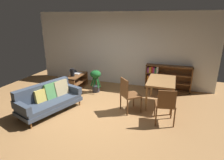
{
  "coord_description": "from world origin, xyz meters",
  "views": [
    {
      "loc": [
        1.96,
        -4.13,
        2.47
      ],
      "look_at": [
        0.36,
        0.65,
        0.8
      ],
      "focal_mm": 30.12,
      "sensor_mm": 36.0,
      "label": 1
    }
  ],
  "objects_px": {
    "open_laptop": "(76,72)",
    "dining_table": "(161,83)",
    "potted_floor_plant": "(96,78)",
    "media_console": "(77,82)",
    "dining_chair_near": "(165,104)",
    "bookshelf": "(165,77)",
    "fabric_couch": "(49,98)",
    "desk_speaker": "(72,72)",
    "dining_chair_far": "(128,93)"
  },
  "relations": [
    {
      "from": "potted_floor_plant",
      "to": "dining_chair_near",
      "type": "distance_m",
      "value": 2.79
    },
    {
      "from": "dining_table",
      "to": "fabric_couch",
      "type": "bearing_deg",
      "value": -154.13
    },
    {
      "from": "dining_table",
      "to": "bookshelf",
      "type": "xyz_separation_m",
      "value": [
        0.03,
        1.35,
        -0.23
      ]
    },
    {
      "from": "open_laptop",
      "to": "media_console",
      "type": "bearing_deg",
      "value": -61.65
    },
    {
      "from": "media_console",
      "to": "dining_table",
      "type": "bearing_deg",
      "value": -8.34
    },
    {
      "from": "fabric_couch",
      "to": "bookshelf",
      "type": "height_order",
      "value": "bookshelf"
    },
    {
      "from": "potted_floor_plant",
      "to": "media_console",
      "type": "bearing_deg",
      "value": 172.98
    },
    {
      "from": "fabric_couch",
      "to": "media_console",
      "type": "height_order",
      "value": "fabric_couch"
    },
    {
      "from": "open_laptop",
      "to": "potted_floor_plant",
      "type": "relative_size",
      "value": 0.53
    },
    {
      "from": "desk_speaker",
      "to": "bookshelf",
      "type": "relative_size",
      "value": 0.17
    },
    {
      "from": "dining_table",
      "to": "dining_chair_far",
      "type": "distance_m",
      "value": 1.08
    },
    {
      "from": "bookshelf",
      "to": "dining_table",
      "type": "bearing_deg",
      "value": -91.18
    },
    {
      "from": "fabric_couch",
      "to": "media_console",
      "type": "bearing_deg",
      "value": 94.95
    },
    {
      "from": "bookshelf",
      "to": "potted_floor_plant",
      "type": "bearing_deg",
      "value": -155.86
    },
    {
      "from": "fabric_couch",
      "to": "dining_table",
      "type": "xyz_separation_m",
      "value": [
        2.86,
        1.39,
        0.29
      ]
    },
    {
      "from": "fabric_couch",
      "to": "open_laptop",
      "type": "height_order",
      "value": "fabric_couch"
    },
    {
      "from": "fabric_couch",
      "to": "dining_table",
      "type": "bearing_deg",
      "value": 25.87
    },
    {
      "from": "desk_speaker",
      "to": "dining_table",
      "type": "xyz_separation_m",
      "value": [
        3.06,
        -0.26,
        0.03
      ]
    },
    {
      "from": "dining_chair_near",
      "to": "bookshelf",
      "type": "distance_m",
      "value": 2.42
    },
    {
      "from": "dining_chair_near",
      "to": "dining_chair_far",
      "type": "bearing_deg",
      "value": 160.85
    },
    {
      "from": "dining_table",
      "to": "media_console",
      "type": "bearing_deg",
      "value": 171.66
    },
    {
      "from": "open_laptop",
      "to": "dining_chair_near",
      "type": "relative_size",
      "value": 0.46
    },
    {
      "from": "fabric_couch",
      "to": "dining_chair_near",
      "type": "distance_m",
      "value": 3.08
    },
    {
      "from": "desk_speaker",
      "to": "dining_table",
      "type": "relative_size",
      "value": 0.23
    },
    {
      "from": "fabric_couch",
      "to": "dining_table",
      "type": "relative_size",
      "value": 1.56
    },
    {
      "from": "open_laptop",
      "to": "dining_chair_near",
      "type": "height_order",
      "value": "dining_chair_near"
    },
    {
      "from": "media_console",
      "to": "open_laptop",
      "type": "height_order",
      "value": "open_laptop"
    },
    {
      "from": "fabric_couch",
      "to": "potted_floor_plant",
      "type": "height_order",
      "value": "potted_floor_plant"
    },
    {
      "from": "desk_speaker",
      "to": "fabric_couch",
      "type": "bearing_deg",
      "value": -83.11
    },
    {
      "from": "dining_table",
      "to": "dining_chair_near",
      "type": "bearing_deg",
      "value": -79.75
    },
    {
      "from": "media_console",
      "to": "dining_table",
      "type": "xyz_separation_m",
      "value": [
        3.02,
        -0.44,
        0.43
      ]
    },
    {
      "from": "dining_chair_near",
      "to": "dining_chair_far",
      "type": "xyz_separation_m",
      "value": [
        -0.99,
        0.34,
        0.0
      ]
    },
    {
      "from": "potted_floor_plant",
      "to": "dining_table",
      "type": "bearing_deg",
      "value": -8.81
    },
    {
      "from": "media_console",
      "to": "dining_table",
      "type": "relative_size",
      "value": 0.88
    },
    {
      "from": "desk_speaker",
      "to": "open_laptop",
      "type": "bearing_deg",
      "value": 100.46
    },
    {
      "from": "potted_floor_plant",
      "to": "desk_speaker",
      "type": "bearing_deg",
      "value": -174.05
    },
    {
      "from": "potted_floor_plant",
      "to": "dining_chair_far",
      "type": "height_order",
      "value": "dining_chair_far"
    },
    {
      "from": "open_laptop",
      "to": "dining_table",
      "type": "bearing_deg",
      "value": -11.76
    },
    {
      "from": "fabric_couch",
      "to": "desk_speaker",
      "type": "distance_m",
      "value": 1.68
    },
    {
      "from": "potted_floor_plant",
      "to": "bookshelf",
      "type": "height_order",
      "value": "bookshelf"
    },
    {
      "from": "media_console",
      "to": "dining_chair_near",
      "type": "relative_size",
      "value": 1.14
    },
    {
      "from": "media_console",
      "to": "open_laptop",
      "type": "relative_size",
      "value": 2.47
    },
    {
      "from": "desk_speaker",
      "to": "dining_chair_far",
      "type": "bearing_deg",
      "value": -23.24
    },
    {
      "from": "potted_floor_plant",
      "to": "open_laptop",
      "type": "bearing_deg",
      "value": 161.42
    },
    {
      "from": "fabric_couch",
      "to": "open_laptop",
      "type": "distance_m",
      "value": 2.07
    },
    {
      "from": "open_laptop",
      "to": "dining_chair_near",
      "type": "xyz_separation_m",
      "value": [
        3.33,
        -1.71,
        -0.01
      ]
    },
    {
      "from": "dining_chair_near",
      "to": "dining_chair_far",
      "type": "height_order",
      "value": "dining_chair_far"
    },
    {
      "from": "dining_table",
      "to": "dining_chair_far",
      "type": "relative_size",
      "value": 1.24
    },
    {
      "from": "desk_speaker",
      "to": "media_console",
      "type": "bearing_deg",
      "value": 77.99
    },
    {
      "from": "open_laptop",
      "to": "potted_floor_plant",
      "type": "distance_m",
      "value": 0.97
    }
  ]
}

